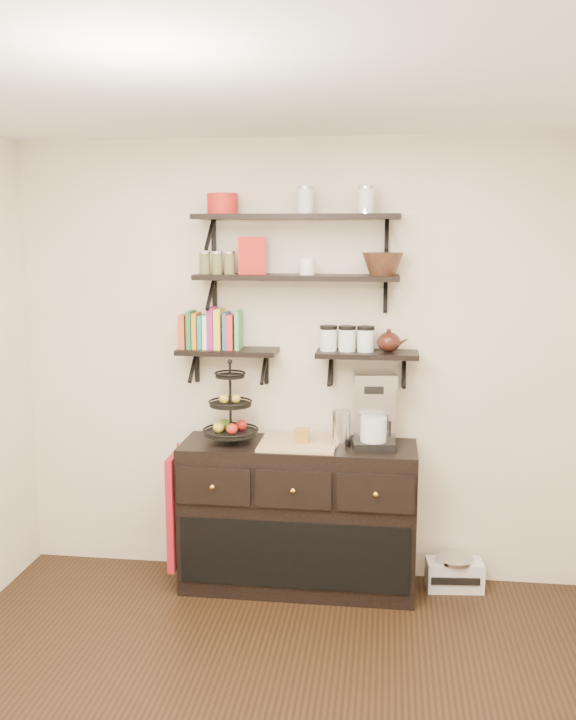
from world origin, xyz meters
The scene contains 20 objects.
ceiling centered at (0.00, 0.00, 2.70)m, with size 3.50×3.50×0.02m, color white.
back_wall centered at (0.00, 1.75, 1.35)m, with size 3.50×0.02×2.70m, color white.
shelf_top centered at (0.00, 1.62, 2.23)m, with size 1.20×0.27×0.23m.
shelf_mid centered at (0.00, 1.62, 1.88)m, with size 1.20×0.27×0.23m.
shelf_low_left centered at (-0.42, 1.63, 1.43)m, with size 0.60×0.25×0.23m.
shelf_low_right centered at (0.42, 1.63, 1.43)m, with size 0.60×0.25×0.23m.
cookbooks centered at (-0.51, 1.63, 1.56)m, with size 0.36×0.15×0.26m.
glass_canisters centered at (0.30, 1.63, 1.51)m, with size 0.32×0.10×0.13m.
sideboard centered at (0.02, 1.51, 0.45)m, with size 1.40×0.50×0.92m.
fruit_stand centered at (-0.38, 1.52, 1.07)m, with size 0.33×0.33×0.48m.
candle centered at (0.05, 1.51, 0.96)m, with size 0.08×0.08×0.08m, color #9D6B24.
coffee_maker centered at (0.47, 1.55, 1.11)m, with size 0.27×0.26×0.45m.
thermal_carafe centered at (0.28, 1.49, 1.01)m, with size 0.11×0.11×0.22m, color silver.
apron centered at (-0.71, 1.41, 0.50)m, with size 0.04×0.30×0.69m, color maroon.
radio centered at (0.97, 1.60, 0.10)m, with size 0.35×0.24×0.20m.
recipe_box centered at (-0.26, 1.61, 2.01)m, with size 0.16×0.06×0.22m, color red.
walnut_bowl centered at (0.50, 1.61, 1.96)m, with size 0.24×0.24×0.13m, color black, non-canonical shape.
ramekins centered at (0.06, 1.61, 1.95)m, with size 0.09×0.09×0.10m, color white.
teapot centered at (0.55, 1.63, 1.52)m, with size 0.18×0.14×0.14m, color #33140F, non-canonical shape.
red_pot centered at (-0.44, 1.61, 2.31)m, with size 0.18×0.18×0.12m, color red.
Camera 1 is at (0.54, -2.83, 2.15)m, focal length 38.00 mm.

